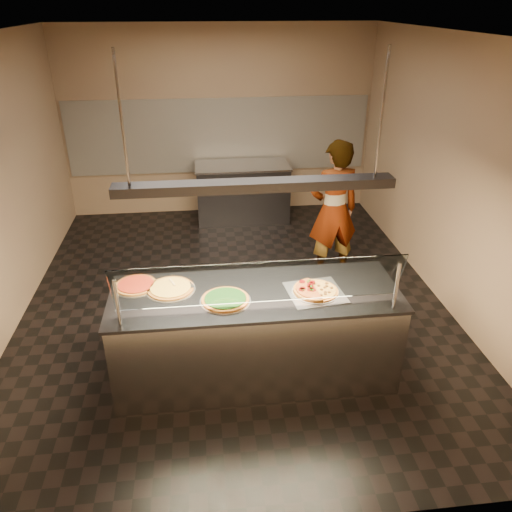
{
  "coord_description": "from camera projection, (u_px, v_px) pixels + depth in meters",
  "views": [
    {
      "loc": [
        -0.34,
        -5.21,
        3.3
      ],
      "look_at": [
        0.16,
        -0.83,
        1.02
      ],
      "focal_mm": 35.0,
      "sensor_mm": 36.0,
      "label": 1
    }
  ],
  "objects": [
    {
      "name": "perforated_tray",
      "position": [
        315.0,
        292.0,
        4.52
      ],
      "size": [
        0.54,
        0.54,
        0.01
      ],
      "color": "silver",
      "rests_on": "serving_counter"
    },
    {
      "name": "heat_lamp_housing",
      "position": [
        255.0,
        185.0,
        4.05
      ],
      "size": [
        2.3,
        0.18,
        0.08
      ],
      "primitive_type": "cube",
      "color": "#2F2F34",
      "rests_on": "ceiling"
    },
    {
      "name": "wall_front",
      "position": [
        272.0,
        359.0,
        2.8
      ],
      "size": [
        5.0,
        0.02,
        3.0
      ],
      "primitive_type": "cube",
      "color": "#968060",
      "rests_on": "ground"
    },
    {
      "name": "ceiling",
      "position": [
        229.0,
        33.0,
        4.77
      ],
      "size": [
        5.0,
        6.0,
        0.02
      ],
      "primitive_type": "cube",
      "color": "silver",
      "rests_on": "wall_back"
    },
    {
      "name": "pizza_tomato",
      "position": [
        136.0,
        285.0,
        4.62
      ],
      "size": [
        0.41,
        0.41,
        0.03
      ],
      "color": "silver",
      "rests_on": "serving_counter"
    },
    {
      "name": "worker",
      "position": [
        334.0,
        211.0,
        6.32
      ],
      "size": [
        0.73,
        0.54,
        1.82
      ],
      "primitive_type": "imported",
      "rotation": [
        0.0,
        0.0,
        3.3
      ],
      "color": "#3C3344",
      "rests_on": "ground"
    },
    {
      "name": "pizza_spinach",
      "position": [
        225.0,
        299.0,
        4.39
      ],
      "size": [
        0.45,
        0.45,
        0.03
      ],
      "color": "silver",
      "rests_on": "serving_counter"
    },
    {
      "name": "wall_right",
      "position": [
        451.0,
        175.0,
        5.71
      ],
      "size": [
        0.02,
        6.0,
        3.0
      ],
      "primitive_type": "cube",
      "color": "#968060",
      "rests_on": "ground"
    },
    {
      "name": "wall_back",
      "position": [
        219.0,
        123.0,
        8.11
      ],
      "size": [
        5.0,
        0.02,
        3.0
      ],
      "primitive_type": "cube",
      "color": "#968060",
      "rests_on": "ground"
    },
    {
      "name": "half_pizza_pepperoni",
      "position": [
        305.0,
        290.0,
        4.5
      ],
      "size": [
        0.25,
        0.42,
        0.05
      ],
      "color": "brown",
      "rests_on": "perforated_tray"
    },
    {
      "name": "ground",
      "position": [
        235.0,
        300.0,
        6.15
      ],
      "size": [
        5.0,
        6.0,
        0.02
      ],
      "primitive_type": "cube",
      "color": "black",
      "rests_on": "ground"
    },
    {
      "name": "half_pizza_sausage",
      "position": [
        326.0,
        289.0,
        4.52
      ],
      "size": [
        0.25,
        0.42,
        0.04
      ],
      "color": "brown",
      "rests_on": "perforated_tray"
    },
    {
      "name": "lamp_rod_right",
      "position": [
        382.0,
        114.0,
        3.9
      ],
      "size": [
        0.02,
        0.02,
        1.01
      ],
      "primitive_type": "cylinder",
      "color": "#B7B7BC",
      "rests_on": "ceiling"
    },
    {
      "name": "pizza_cheese",
      "position": [
        171.0,
        288.0,
        4.56
      ],
      "size": [
        0.45,
        0.45,
        0.03
      ],
      "color": "silver",
      "rests_on": "serving_counter"
    },
    {
      "name": "lamp_rod_left",
      "position": [
        122.0,
        121.0,
        3.7
      ],
      "size": [
        0.02,
        0.02,
        1.01
      ],
      "primitive_type": "cylinder",
      "color": "#B7B7BC",
      "rests_on": "ceiling"
    },
    {
      "name": "sneeze_guard",
      "position": [
        260.0,
        283.0,
        4.08
      ],
      "size": [
        2.39,
        0.18,
        0.54
      ],
      "color": "#B7B7BC",
      "rests_on": "serving_counter"
    },
    {
      "name": "pizza_spatula",
      "position": [
        178.0,
        284.0,
        4.61
      ],
      "size": [
        0.24,
        0.21,
        0.02
      ],
      "color": "#B7B7BC",
      "rests_on": "pizza_spinach"
    },
    {
      "name": "serving_counter",
      "position": [
        255.0,
        334.0,
        4.73
      ],
      "size": [
        2.63,
        0.94,
        0.93
      ],
      "color": "#B7B7BC",
      "rests_on": "ground"
    },
    {
      "name": "tile_band",
      "position": [
        220.0,
        136.0,
        8.18
      ],
      "size": [
        4.9,
        0.02,
        1.2
      ],
      "primitive_type": "cube",
      "color": "silver",
      "rests_on": "wall_back"
    },
    {
      "name": "prep_table",
      "position": [
        243.0,
        192.0,
        8.22
      ],
      "size": [
        1.52,
        0.74,
        0.93
      ],
      "color": "#2F2F34",
      "rests_on": "ground"
    }
  ]
}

